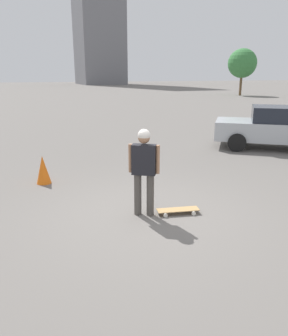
{
  "coord_description": "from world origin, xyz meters",
  "views": [
    {
      "loc": [
        5.43,
        -2.05,
        2.61
      ],
      "look_at": [
        0.0,
        0.0,
        0.93
      ],
      "focal_mm": 35.0,
      "sensor_mm": 36.0,
      "label": 1
    }
  ],
  "objects_px": {
    "car_parked_near": "(276,127)",
    "traffic_cone": "(43,170)",
    "person": "(144,165)",
    "skateboard": "(178,210)"
  },
  "relations": [
    {
      "from": "car_parked_near",
      "to": "traffic_cone",
      "type": "bearing_deg",
      "value": 44.39
    },
    {
      "from": "person",
      "to": "skateboard",
      "type": "bearing_deg",
      "value": 14.29
    },
    {
      "from": "skateboard",
      "to": "traffic_cone",
      "type": "relative_size",
      "value": 1.21
    },
    {
      "from": "skateboard",
      "to": "person",
      "type": "bearing_deg",
      "value": -6.06
    },
    {
      "from": "car_parked_near",
      "to": "traffic_cone",
      "type": "relative_size",
      "value": 6.29
    },
    {
      "from": "traffic_cone",
      "to": "person",
      "type": "bearing_deg",
      "value": 32.11
    },
    {
      "from": "person",
      "to": "car_parked_near",
      "type": "relative_size",
      "value": 0.38
    },
    {
      "from": "skateboard",
      "to": "traffic_cone",
      "type": "distance_m",
      "value": 3.64
    },
    {
      "from": "car_parked_near",
      "to": "traffic_cone",
      "type": "height_order",
      "value": "car_parked_near"
    },
    {
      "from": "car_parked_near",
      "to": "skateboard",
      "type": "bearing_deg",
      "value": 70.51
    }
  ]
}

